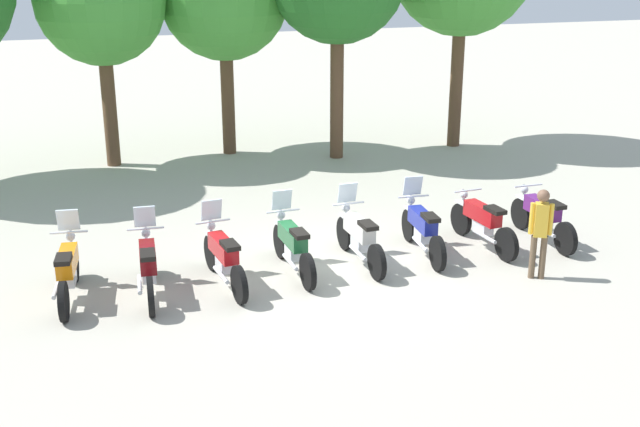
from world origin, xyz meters
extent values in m
plane|color=#ADA899|center=(0.00, 0.00, 0.00)|extent=(80.00, 80.00, 0.00)
cylinder|color=black|center=(-4.36, 0.82, 0.32)|extent=(0.18, 0.65, 0.64)
cylinder|color=black|center=(-4.55, -0.72, 0.32)|extent=(0.18, 0.65, 0.64)
cube|color=silver|center=(-4.36, 0.82, 0.66)|extent=(0.16, 0.37, 0.04)
cube|color=orange|center=(-4.45, 0.10, 0.67)|extent=(0.37, 0.97, 0.30)
cube|color=silver|center=(-4.45, 0.05, 0.40)|extent=(0.27, 0.42, 0.24)
cube|color=black|center=(-4.49, -0.29, 0.86)|extent=(0.29, 0.47, 0.08)
cylinder|color=silver|center=(-4.37, 0.73, 0.64)|extent=(0.08, 0.23, 0.64)
cylinder|color=silver|center=(-4.38, 0.64, 0.97)|extent=(0.62, 0.11, 0.04)
sphere|color=silver|center=(-4.36, 0.77, 0.85)|extent=(0.18, 0.18, 0.16)
cylinder|color=silver|center=(-4.65, -0.23, 0.34)|extent=(0.15, 0.70, 0.07)
cube|color=silver|center=(-4.37, 0.70, 1.17)|extent=(0.37, 0.18, 0.39)
cylinder|color=black|center=(-3.12, 0.61, 0.32)|extent=(0.15, 0.65, 0.64)
cylinder|color=black|center=(-3.24, -0.93, 0.32)|extent=(0.15, 0.65, 0.64)
cube|color=silver|center=(-3.12, 0.61, 0.66)|extent=(0.15, 0.37, 0.04)
cube|color=maroon|center=(-3.18, -0.11, 0.67)|extent=(0.33, 0.97, 0.30)
cube|color=silver|center=(-3.18, -0.16, 0.40)|extent=(0.25, 0.42, 0.24)
cube|color=black|center=(-3.21, -0.51, 0.86)|extent=(0.27, 0.46, 0.08)
cylinder|color=silver|center=(-3.13, 0.52, 0.64)|extent=(0.07, 0.23, 0.64)
cylinder|color=silver|center=(-3.13, 0.43, 0.97)|extent=(0.62, 0.08, 0.04)
sphere|color=silver|center=(-3.12, 0.56, 0.85)|extent=(0.17, 0.17, 0.16)
cylinder|color=silver|center=(-3.36, -0.45, 0.34)|extent=(0.12, 0.70, 0.07)
cube|color=silver|center=(-3.13, 0.49, 1.17)|extent=(0.37, 0.16, 0.39)
cylinder|color=black|center=(-2.00, 0.63, 0.32)|extent=(0.17, 0.65, 0.64)
cylinder|color=black|center=(-1.82, -0.91, 0.32)|extent=(0.17, 0.65, 0.64)
cube|color=silver|center=(-2.00, 0.63, 0.66)|extent=(0.16, 0.37, 0.04)
cube|color=red|center=(-1.91, -0.09, 0.67)|extent=(0.37, 0.97, 0.30)
cube|color=silver|center=(-1.91, -0.14, 0.40)|extent=(0.26, 0.42, 0.24)
cube|color=black|center=(-1.87, -0.49, 0.86)|extent=(0.29, 0.46, 0.08)
cylinder|color=silver|center=(-1.99, 0.54, 0.64)|extent=(0.08, 0.23, 0.64)
cylinder|color=silver|center=(-1.98, 0.45, 0.97)|extent=(0.62, 0.11, 0.04)
sphere|color=silver|center=(-1.99, 0.58, 0.85)|extent=(0.18, 0.18, 0.16)
cylinder|color=silver|center=(-2.03, -0.46, 0.34)|extent=(0.15, 0.70, 0.07)
cube|color=silver|center=(-1.98, 0.51, 1.17)|extent=(0.37, 0.17, 0.39)
cylinder|color=black|center=(-0.67, 0.82, 0.32)|extent=(0.13, 0.64, 0.64)
cylinder|color=black|center=(-0.61, -0.73, 0.32)|extent=(0.13, 0.64, 0.64)
cube|color=silver|center=(-0.67, 0.82, 0.66)|extent=(0.13, 0.36, 0.04)
cube|color=#1E6033|center=(-0.64, 0.10, 0.67)|extent=(0.30, 0.96, 0.30)
cube|color=silver|center=(-0.64, 0.05, 0.40)|extent=(0.24, 0.41, 0.24)
cube|color=black|center=(-0.62, -0.30, 0.86)|extent=(0.26, 0.45, 0.08)
cylinder|color=silver|center=(-0.66, 0.73, 0.64)|extent=(0.06, 0.23, 0.64)
cylinder|color=silver|center=(-0.66, 0.64, 0.97)|extent=(0.62, 0.06, 0.04)
sphere|color=silver|center=(-0.66, 0.77, 0.85)|extent=(0.17, 0.17, 0.16)
cylinder|color=silver|center=(-0.78, -0.26, 0.34)|extent=(0.10, 0.70, 0.07)
cube|color=silver|center=(-0.66, 0.70, 1.17)|extent=(0.36, 0.15, 0.39)
cylinder|color=black|center=(0.61, 0.87, 0.32)|extent=(0.12, 0.64, 0.64)
cylinder|color=black|center=(0.66, -0.68, 0.32)|extent=(0.12, 0.64, 0.64)
cube|color=silver|center=(0.61, 0.87, 0.66)|extent=(0.13, 0.36, 0.04)
cube|color=silver|center=(0.63, 0.14, 0.67)|extent=(0.29, 0.96, 0.30)
cube|color=silver|center=(0.64, 0.09, 0.40)|extent=(0.23, 0.41, 0.24)
cube|color=black|center=(0.65, -0.26, 0.86)|extent=(0.25, 0.45, 0.08)
cylinder|color=silver|center=(0.61, 0.78, 0.64)|extent=(0.06, 0.23, 0.64)
cylinder|color=silver|center=(0.62, 0.69, 0.97)|extent=(0.62, 0.06, 0.04)
sphere|color=silver|center=(0.61, 0.82, 0.85)|extent=(0.16, 0.16, 0.16)
cylinder|color=silver|center=(0.49, -0.21, 0.34)|extent=(0.09, 0.70, 0.07)
cube|color=silver|center=(0.62, 0.75, 1.17)|extent=(0.36, 0.14, 0.39)
cylinder|color=black|center=(1.97, 0.91, 0.32)|extent=(0.15, 0.65, 0.64)
cylinder|color=black|center=(1.85, -0.63, 0.32)|extent=(0.15, 0.65, 0.64)
cube|color=silver|center=(1.97, 0.91, 0.66)|extent=(0.15, 0.37, 0.04)
cube|color=navy|center=(1.91, 0.19, 0.67)|extent=(0.34, 0.97, 0.30)
cube|color=silver|center=(1.91, 0.14, 0.40)|extent=(0.25, 0.42, 0.24)
cube|color=black|center=(1.88, -0.21, 0.86)|extent=(0.27, 0.46, 0.08)
cylinder|color=silver|center=(1.96, 0.82, 0.64)|extent=(0.07, 0.23, 0.64)
cylinder|color=silver|center=(1.96, 0.73, 0.97)|extent=(0.62, 0.09, 0.04)
sphere|color=silver|center=(1.97, 0.86, 0.85)|extent=(0.17, 0.17, 0.16)
cylinder|color=silver|center=(1.72, -0.14, 0.34)|extent=(0.13, 0.70, 0.07)
cube|color=silver|center=(1.96, 0.79, 1.17)|extent=(0.37, 0.16, 0.39)
cylinder|color=black|center=(3.11, 0.94, 0.32)|extent=(0.15, 0.65, 0.64)
cylinder|color=black|center=(3.25, -0.60, 0.32)|extent=(0.15, 0.65, 0.64)
cube|color=silver|center=(3.11, 0.94, 0.66)|extent=(0.15, 0.37, 0.04)
cube|color=red|center=(3.18, 0.22, 0.67)|extent=(0.34, 0.97, 0.30)
cube|color=silver|center=(3.18, 0.17, 0.40)|extent=(0.25, 0.42, 0.24)
cube|color=black|center=(3.21, -0.18, 0.86)|extent=(0.28, 0.46, 0.08)
cylinder|color=silver|center=(3.12, 0.85, 0.64)|extent=(0.07, 0.23, 0.64)
cylinder|color=silver|center=(3.13, 0.76, 0.97)|extent=(0.62, 0.09, 0.04)
sphere|color=silver|center=(3.12, 0.89, 0.85)|extent=(0.17, 0.17, 0.16)
cylinder|color=silver|center=(3.05, -0.15, 0.34)|extent=(0.13, 0.70, 0.07)
cylinder|color=black|center=(4.45, 0.88, 0.32)|extent=(0.11, 0.64, 0.64)
cylinder|color=black|center=(4.46, -0.67, 0.32)|extent=(0.11, 0.64, 0.64)
cube|color=silver|center=(4.45, 0.88, 0.66)|extent=(0.12, 0.36, 0.04)
cube|color=#59196B|center=(4.45, 0.15, 0.67)|extent=(0.27, 0.95, 0.30)
cube|color=silver|center=(4.45, 0.10, 0.40)|extent=(0.22, 0.40, 0.24)
cube|color=black|center=(4.46, -0.25, 0.86)|extent=(0.24, 0.44, 0.08)
cylinder|color=silver|center=(4.45, 0.79, 0.64)|extent=(0.05, 0.23, 0.64)
cylinder|color=silver|center=(4.45, 0.70, 0.97)|extent=(0.62, 0.04, 0.04)
sphere|color=silver|center=(4.45, 0.83, 0.85)|extent=(0.16, 0.16, 0.16)
cylinder|color=silver|center=(4.29, -0.20, 0.34)|extent=(0.08, 0.70, 0.07)
cylinder|color=brown|center=(3.43, -1.51, 0.39)|extent=(0.15, 0.15, 0.79)
cylinder|color=brown|center=(3.27, -1.44, 0.39)|extent=(0.15, 0.15, 0.79)
cube|color=gold|center=(3.35, -1.48, 1.08)|extent=(0.29, 0.28, 0.59)
cylinder|color=gold|center=(3.49, -1.55, 1.10)|extent=(0.11, 0.11, 0.56)
cylinder|color=gold|center=(3.21, -1.40, 1.10)|extent=(0.11, 0.11, 0.56)
sphere|color=brown|center=(3.35, -1.48, 1.51)|extent=(0.29, 0.29, 0.21)
cylinder|color=brown|center=(-3.18, 8.52, 1.55)|extent=(0.36, 0.36, 3.11)
sphere|color=#3D8E33|center=(-3.18, 8.52, 4.24)|extent=(3.25, 3.25, 3.25)
cylinder|color=brown|center=(0.00, 8.86, 1.54)|extent=(0.36, 0.36, 3.08)
cylinder|color=brown|center=(2.70, 7.51, 1.79)|extent=(0.36, 0.36, 3.59)
cylinder|color=brown|center=(6.37, 7.75, 1.85)|extent=(0.36, 0.36, 3.70)
camera|label=1|loc=(-4.16, -12.60, 5.56)|focal=44.74mm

